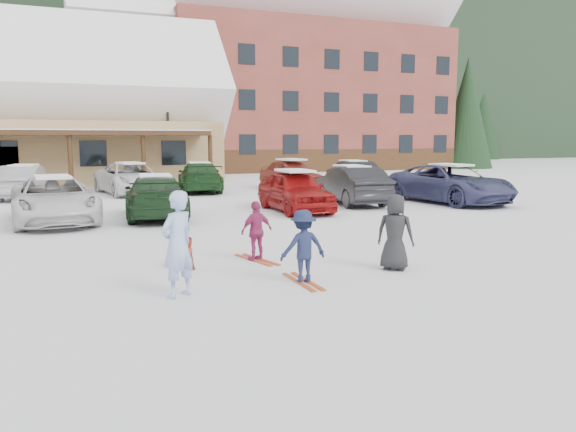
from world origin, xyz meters
name	(u,v)px	position (x,y,z in m)	size (l,w,h in m)	color
ground	(293,276)	(0.00, 0.00, 0.00)	(160.00, 160.00, 0.00)	white
forested_hillside	(84,32)	(0.00, 85.00, 19.00)	(300.00, 70.00, 38.00)	black
alpine_hotel	(280,70)	(14.27, 38.00, 8.63)	(31.48, 14.01, 21.48)	brown
lamp_post	(168,128)	(1.98, 24.57, 3.24)	(0.50, 0.25, 5.69)	black
conifer_1	(467,98)	(30.00, 32.00, 6.26)	(4.84, 4.84, 11.22)	black
conifer_3	(175,112)	(6.00, 44.00, 5.12)	(3.96, 3.96, 9.18)	black
conifer_4	(415,105)	(34.00, 46.00, 6.54)	(5.06, 5.06, 11.73)	black
adult_skier	(177,244)	(-2.28, -0.63, 0.88)	(0.64, 0.42, 1.75)	#9EB3E9
toddler_red	(185,248)	(-1.81, 1.22, 0.44)	(0.43, 0.33, 0.88)	#BE3820
child_navy	(303,246)	(-0.02, -0.54, 0.66)	(0.85, 0.49, 1.32)	#171E3E
skis_child_navy	(303,282)	(-0.02, -0.54, 0.01)	(0.20, 1.40, 0.03)	#B8451A
child_magenta	(257,231)	(-0.20, 1.54, 0.64)	(0.75, 0.31, 1.28)	#9D275A
skis_child_magenta	(257,260)	(-0.20, 1.54, 0.01)	(0.20, 1.40, 0.03)	#B8451A
bystander_dark	(395,232)	(2.05, -0.29, 0.75)	(0.74, 0.48, 1.51)	black
parked_car_2	(54,200)	(-4.27, 9.07, 0.72)	(2.38, 5.17, 1.44)	silver
parked_car_3	(156,197)	(-1.16, 9.09, 0.70)	(1.95, 4.80, 1.39)	#18341A
parked_car_4	(295,191)	(3.71, 8.88, 0.74)	(1.74, 4.32, 1.47)	#9D1111
parked_car_5	(351,185)	(6.70, 10.20, 0.76)	(1.61, 4.61, 1.52)	black
parked_car_6	(450,184)	(10.64, 9.08, 0.78)	(2.58, 5.60, 1.56)	#373A62
parked_car_9	(24,182)	(-5.56, 17.36, 0.73)	(1.54, 4.42, 1.46)	#99999E
parked_car_10	(131,178)	(-1.03, 17.69, 0.74)	(2.45, 5.31, 1.48)	white
parked_car_11	(200,177)	(2.28, 17.69, 0.72)	(2.02, 4.96, 1.44)	#193E1A
parked_car_12	(291,175)	(6.87, 16.98, 0.78)	(1.85, 4.60, 1.57)	#9B392B
parked_car_13	(353,175)	(10.07, 16.34, 0.73)	(1.56, 4.46, 1.47)	black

